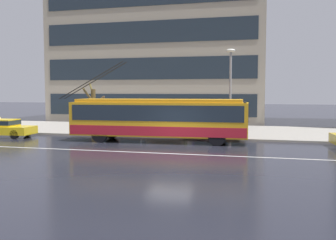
{
  "coord_description": "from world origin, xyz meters",
  "views": [
    {
      "loc": [
        4.94,
        -20.06,
        3.21
      ],
      "look_at": [
        -0.87,
        3.06,
        1.42
      ],
      "focal_mm": 40.44,
      "sensor_mm": 36.0,
      "label": 1
    }
  ],
  "objects_px": {
    "pedestrian_approaching_curb": "(119,120)",
    "street_lamp": "(230,84)",
    "taxi_queued_behind_bus": "(0,127)",
    "pedestrian_walking_past": "(192,111)",
    "trolleybus": "(159,118)",
    "bus_shelter": "(167,108)",
    "pedestrian_at_shelter": "(186,113)",
    "street_tree_bare": "(93,106)"
  },
  "relations": [
    {
      "from": "pedestrian_at_shelter",
      "to": "street_lamp",
      "type": "distance_m",
      "value": 3.57
    },
    {
      "from": "bus_shelter",
      "to": "street_lamp",
      "type": "distance_m",
      "value": 4.98
    },
    {
      "from": "pedestrian_at_shelter",
      "to": "pedestrian_approaching_curb",
      "type": "xyz_separation_m",
      "value": [
        -5.23,
        0.58,
        -0.65
      ]
    },
    {
      "from": "pedestrian_at_shelter",
      "to": "pedestrian_approaching_curb",
      "type": "distance_m",
      "value": 5.3
    },
    {
      "from": "street_tree_bare",
      "to": "bus_shelter",
      "type": "bearing_deg",
      "value": -4.78
    },
    {
      "from": "street_lamp",
      "to": "pedestrian_approaching_curb",
      "type": "bearing_deg",
      "value": 179.58
    },
    {
      "from": "taxi_queued_behind_bus",
      "to": "street_tree_bare",
      "type": "xyz_separation_m",
      "value": [
        5.08,
        4.37,
        1.37
      ]
    },
    {
      "from": "bus_shelter",
      "to": "trolleybus",
      "type": "bearing_deg",
      "value": -84.37
    },
    {
      "from": "pedestrian_approaching_curb",
      "to": "taxi_queued_behind_bus",
      "type": "bearing_deg",
      "value": -157.29
    },
    {
      "from": "pedestrian_walking_past",
      "to": "street_lamp",
      "type": "xyz_separation_m",
      "value": [
        2.98,
        -1.83,
        1.98
      ]
    },
    {
      "from": "taxi_queued_behind_bus",
      "to": "pedestrian_at_shelter",
      "type": "height_order",
      "value": "pedestrian_at_shelter"
    },
    {
      "from": "trolleybus",
      "to": "pedestrian_at_shelter",
      "type": "relative_size",
      "value": 6.28
    },
    {
      "from": "bus_shelter",
      "to": "pedestrian_walking_past",
      "type": "xyz_separation_m",
      "value": [
        1.63,
        1.13,
        -0.25
      ]
    },
    {
      "from": "taxi_queued_behind_bus",
      "to": "pedestrian_approaching_curb",
      "type": "bearing_deg",
      "value": 22.71
    },
    {
      "from": "pedestrian_at_shelter",
      "to": "street_tree_bare",
      "type": "bearing_deg",
      "value": 167.49
    },
    {
      "from": "taxi_queued_behind_bus",
      "to": "street_tree_bare",
      "type": "relative_size",
      "value": 1.25
    },
    {
      "from": "pedestrian_at_shelter",
      "to": "trolleybus",
      "type": "bearing_deg",
      "value": -120.38
    },
    {
      "from": "taxi_queued_behind_bus",
      "to": "street_lamp",
      "type": "distance_m",
      "value": 16.43
    },
    {
      "from": "trolleybus",
      "to": "bus_shelter",
      "type": "distance_m",
      "value": 3.55
    },
    {
      "from": "trolleybus",
      "to": "taxi_queued_behind_bus",
      "type": "xyz_separation_m",
      "value": [
        -11.57,
        -0.36,
        -0.81
      ]
    },
    {
      "from": "taxi_queued_behind_bus",
      "to": "street_lamp",
      "type": "bearing_deg",
      "value": 11.25
    },
    {
      "from": "pedestrian_walking_past",
      "to": "street_tree_bare",
      "type": "height_order",
      "value": "street_tree_bare"
    },
    {
      "from": "street_lamp",
      "to": "taxi_queued_behind_bus",
      "type": "bearing_deg",
      "value": -168.75
    },
    {
      "from": "pedestrian_at_shelter",
      "to": "pedestrian_walking_past",
      "type": "distance_m",
      "value": 2.35
    },
    {
      "from": "pedestrian_at_shelter",
      "to": "pedestrian_approaching_curb",
      "type": "height_order",
      "value": "pedestrian_at_shelter"
    },
    {
      "from": "pedestrian_approaching_curb",
      "to": "bus_shelter",
      "type": "bearing_deg",
      "value": 10.29
    },
    {
      "from": "pedestrian_at_shelter",
      "to": "street_lamp",
      "type": "relative_size",
      "value": 0.33
    },
    {
      "from": "pedestrian_walking_past",
      "to": "street_tree_bare",
      "type": "relative_size",
      "value": 0.52
    },
    {
      "from": "trolleybus",
      "to": "street_tree_bare",
      "type": "bearing_deg",
      "value": 148.27
    },
    {
      "from": "street_lamp",
      "to": "pedestrian_at_shelter",
      "type": "bearing_deg",
      "value": -170.0
    },
    {
      "from": "bus_shelter",
      "to": "pedestrian_at_shelter",
      "type": "relative_size",
      "value": 1.92
    },
    {
      "from": "pedestrian_approaching_curb",
      "to": "street_lamp",
      "type": "bearing_deg",
      "value": -0.42
    },
    {
      "from": "pedestrian_approaching_curb",
      "to": "street_tree_bare",
      "type": "bearing_deg",
      "value": 155.94
    },
    {
      "from": "street_lamp",
      "to": "street_tree_bare",
      "type": "height_order",
      "value": "street_lamp"
    },
    {
      "from": "pedestrian_approaching_curb",
      "to": "street_lamp",
      "type": "height_order",
      "value": "street_lamp"
    },
    {
      "from": "pedestrian_approaching_curb",
      "to": "pedestrian_walking_past",
      "type": "relative_size",
      "value": 0.83
    },
    {
      "from": "pedestrian_walking_past",
      "to": "trolleybus",
      "type": "bearing_deg",
      "value": -105.53
    },
    {
      "from": "street_tree_bare",
      "to": "pedestrian_approaching_curb",
      "type": "bearing_deg",
      "value": -24.06
    },
    {
      "from": "pedestrian_at_shelter",
      "to": "pedestrian_walking_past",
      "type": "relative_size",
      "value": 1.01
    },
    {
      "from": "taxi_queued_behind_bus",
      "to": "pedestrian_walking_past",
      "type": "height_order",
      "value": "pedestrian_walking_past"
    },
    {
      "from": "pedestrian_approaching_curb",
      "to": "street_lamp",
      "type": "relative_size",
      "value": 0.27
    },
    {
      "from": "bus_shelter",
      "to": "street_lamp",
      "type": "height_order",
      "value": "street_lamp"
    }
  ]
}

